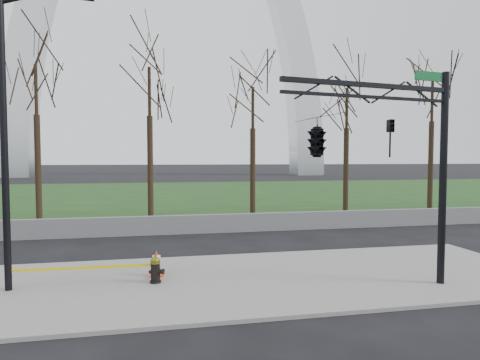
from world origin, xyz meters
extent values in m
plane|color=black|center=(0.00, 0.00, 0.00)|extent=(500.00, 500.00, 0.00)
cube|color=slate|center=(0.00, 0.00, 0.05)|extent=(18.00, 6.00, 0.10)
cube|color=#173513|center=(0.00, 30.00, 0.03)|extent=(120.00, 40.00, 0.06)
cube|color=#59595B|center=(0.00, 8.00, 0.45)|extent=(60.00, 0.30, 0.90)
cylinder|color=black|center=(-2.81, 0.07, 0.13)|extent=(0.32, 0.32, 0.06)
cylinder|color=black|center=(-2.81, 0.07, 0.38)|extent=(0.24, 0.24, 0.56)
cylinder|color=black|center=(-2.63, 0.00, 0.43)|extent=(0.23, 0.21, 0.15)
cylinder|color=black|center=(-2.94, 0.13, 0.40)|extent=(0.12, 0.12, 0.09)
cylinder|color=olive|center=(-2.81, 0.07, 0.68)|extent=(0.28, 0.28, 0.06)
ellipsoid|color=olive|center=(-2.81, 0.07, 0.74)|extent=(0.26, 0.26, 0.20)
cylinder|color=olive|center=(-2.81, 0.07, 0.85)|extent=(0.06, 0.06, 0.07)
cube|color=#FF3A0D|center=(-2.78, 0.76, 0.12)|extent=(0.43, 0.43, 0.05)
cone|color=#FF3A0D|center=(-2.78, 0.76, 0.52)|extent=(0.32, 0.32, 0.74)
cylinder|color=white|center=(-2.78, 0.76, 0.65)|extent=(0.24, 0.24, 0.11)
cylinder|color=black|center=(-6.67, 0.18, 4.00)|extent=(0.18, 0.18, 8.00)
cylinder|color=black|center=(5.10, -1.56, 3.00)|extent=(0.20, 0.20, 6.00)
cube|color=black|center=(2.62, -1.89, 5.50)|extent=(4.97, 0.79, 0.12)
cube|color=black|center=(2.62, -1.89, 5.20)|extent=(4.97, 0.75, 0.08)
cube|color=#0C5926|center=(4.51, -1.64, 5.85)|extent=(0.90, 0.16, 0.25)
imported|color=black|center=(3.32, -1.80, 4.15)|extent=(0.19, 0.22, 1.00)
imported|color=black|center=(1.14, -2.09, 4.15)|extent=(0.85, 2.53, 1.00)
cube|color=yellow|center=(-4.74, 0.13, 0.62)|extent=(3.85, 0.11, 0.08)
cube|color=yellow|center=(-2.80, 0.42, 0.29)|extent=(0.03, 0.69, 0.08)
camera|label=1|loc=(-2.69, -11.49, 3.61)|focal=30.27mm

